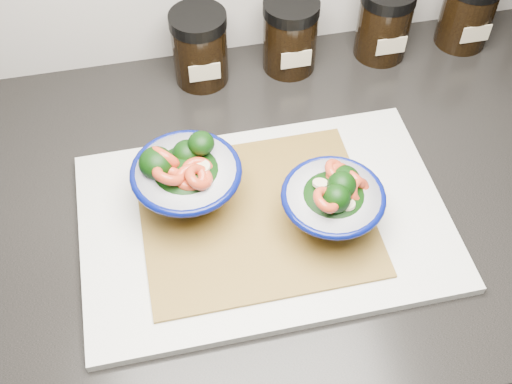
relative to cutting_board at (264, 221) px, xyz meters
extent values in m
cube|color=black|center=(0.17, 0.05, -0.48)|extent=(3.43, 0.58, 0.86)
cube|color=black|center=(0.17, 0.05, -0.03)|extent=(3.50, 0.60, 0.04)
cube|color=silver|center=(0.00, 0.00, 0.00)|extent=(0.45, 0.30, 0.01)
cube|color=olive|center=(-0.01, 0.00, 0.01)|extent=(0.28, 0.24, 0.00)
cylinder|color=white|center=(-0.09, 0.04, 0.01)|extent=(0.05, 0.05, 0.01)
ellipsoid|color=white|center=(-0.09, 0.04, 0.03)|extent=(0.07, 0.07, 0.03)
torus|color=#040C4F|center=(-0.09, 0.04, 0.07)|extent=(0.13, 0.13, 0.01)
torus|color=#040C4F|center=(-0.09, 0.04, 0.05)|extent=(0.11, 0.11, 0.00)
ellipsoid|color=black|center=(-0.09, 0.04, 0.06)|extent=(0.10, 0.10, 0.04)
ellipsoid|color=black|center=(-0.06, 0.06, 0.09)|extent=(0.03, 0.03, 0.03)
cylinder|color=#477233|center=(-0.06, 0.06, 0.08)|extent=(0.01, 0.01, 0.02)
ellipsoid|color=black|center=(-0.12, 0.05, 0.08)|extent=(0.04, 0.04, 0.04)
cylinder|color=#477233|center=(-0.12, 0.05, 0.07)|extent=(0.01, 0.01, 0.03)
ellipsoid|color=black|center=(-0.08, 0.07, 0.07)|extent=(0.04, 0.04, 0.03)
cylinder|color=#477233|center=(-0.08, 0.07, 0.06)|extent=(0.01, 0.01, 0.02)
torus|color=#C45024|center=(-0.11, 0.03, 0.08)|extent=(0.05, 0.05, 0.04)
torus|color=#C45024|center=(-0.07, 0.04, 0.07)|extent=(0.04, 0.04, 0.04)
torus|color=#C45024|center=(-0.08, 0.02, 0.08)|extent=(0.05, 0.05, 0.03)
torus|color=#C45024|center=(-0.11, 0.05, 0.08)|extent=(0.04, 0.05, 0.05)
torus|color=#C45024|center=(-0.07, 0.02, 0.08)|extent=(0.05, 0.06, 0.04)
cylinder|color=#CCBC8E|center=(-0.07, 0.04, 0.08)|extent=(0.02, 0.02, 0.01)
cylinder|color=white|center=(0.08, -0.03, 0.01)|extent=(0.04, 0.04, 0.01)
ellipsoid|color=white|center=(0.08, -0.03, 0.03)|extent=(0.07, 0.07, 0.03)
torus|color=#040C4F|center=(0.08, -0.03, 0.06)|extent=(0.12, 0.12, 0.01)
torus|color=#040C4F|center=(0.08, -0.03, 0.05)|extent=(0.10, 0.10, 0.00)
ellipsoid|color=black|center=(0.08, -0.03, 0.05)|extent=(0.09, 0.09, 0.04)
ellipsoid|color=black|center=(0.07, -0.04, 0.08)|extent=(0.03, 0.03, 0.04)
cylinder|color=#477233|center=(0.07, -0.04, 0.07)|extent=(0.01, 0.01, 0.02)
ellipsoid|color=black|center=(0.08, -0.02, 0.08)|extent=(0.03, 0.03, 0.04)
cylinder|color=#477233|center=(0.08, -0.02, 0.06)|extent=(0.01, 0.01, 0.02)
ellipsoid|color=black|center=(0.09, -0.01, 0.06)|extent=(0.04, 0.04, 0.03)
cylinder|color=#477233|center=(0.09, -0.01, 0.05)|extent=(0.01, 0.01, 0.02)
torus|color=#C45024|center=(0.09, 0.00, 0.07)|extent=(0.04, 0.04, 0.05)
torus|color=#C45024|center=(0.06, -0.05, 0.09)|extent=(0.04, 0.04, 0.03)
torus|color=#C45024|center=(0.09, 0.00, 0.07)|extent=(0.04, 0.04, 0.03)
torus|color=#C45024|center=(0.10, -0.03, 0.07)|extent=(0.04, 0.05, 0.05)
torus|color=#C45024|center=(0.10, -0.01, 0.07)|extent=(0.04, 0.04, 0.05)
cylinder|color=#CCBC8E|center=(0.06, -0.02, 0.08)|extent=(0.02, 0.02, 0.01)
cylinder|color=#CCBC8E|center=(0.09, -0.05, 0.07)|extent=(0.02, 0.02, 0.01)
cylinder|color=black|center=(-0.03, 0.29, 0.04)|extent=(0.08, 0.08, 0.09)
cylinder|color=black|center=(-0.03, 0.29, 0.10)|extent=(0.08, 0.08, 0.02)
cube|color=#C6B793|center=(-0.03, 0.25, 0.04)|extent=(0.04, 0.00, 0.03)
cylinder|color=black|center=(0.10, 0.29, 0.04)|extent=(0.08, 0.08, 0.09)
cylinder|color=black|center=(0.10, 0.29, 0.10)|extent=(0.08, 0.08, 0.02)
cube|color=#C6B793|center=(0.10, 0.25, 0.04)|extent=(0.05, 0.00, 0.03)
cylinder|color=black|center=(0.25, 0.29, 0.04)|extent=(0.08, 0.08, 0.09)
cube|color=#C6B793|center=(0.25, 0.25, 0.04)|extent=(0.04, 0.00, 0.03)
cylinder|color=black|center=(0.38, 0.29, 0.04)|extent=(0.08, 0.08, 0.09)
cube|color=#C6B793|center=(0.38, 0.25, 0.04)|extent=(0.04, 0.00, 0.03)
camera|label=1|loc=(-0.11, -0.45, 0.64)|focal=45.00mm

